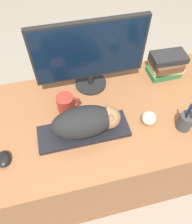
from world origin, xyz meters
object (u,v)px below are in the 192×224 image
keyboard (84,131)px  cat (88,121)px  pen_cup (186,121)px  monitor (90,54)px  book_stack (166,65)px  coffee_mug (66,103)px  computer_mouse (4,159)px  baseball (149,118)px

keyboard → cat: size_ratio=1.35×
keyboard → pen_cup: pen_cup is taller
monitor → keyboard: bearing=-108.8°
keyboard → book_stack: 0.67m
keyboard → coffee_mug: (-0.06, 0.17, 0.04)m
keyboard → computer_mouse: size_ratio=5.35×
monitor → pen_cup: monitor is taller
keyboard → pen_cup: bearing=-9.8°
baseball → computer_mouse: bearing=-176.4°
coffee_mug → monitor: bearing=42.1°
computer_mouse → pen_cup: bearing=-1.6°
coffee_mug → computer_mouse: bearing=-145.1°
cat → computer_mouse: bearing=-171.5°
keyboard → cat: (0.02, 0.00, 0.09)m
monitor → book_stack: monitor is taller
cat → pen_cup: (0.50, -0.09, -0.04)m
keyboard → monitor: bearing=71.2°
monitor → computer_mouse: bearing=-142.5°
cat → pen_cup: size_ratio=1.70×
coffee_mug → pen_cup: size_ratio=0.64×
pen_cup → book_stack: size_ratio=0.96×
computer_mouse → baseball: bearing=3.6°
monitor → coffee_mug: 0.30m
pen_cup → book_stack: pen_cup is taller
cat → coffee_mug: bearing=115.9°
keyboard → pen_cup: 0.53m
computer_mouse → pen_cup: size_ratio=0.43×
monitor → computer_mouse: (-0.52, -0.40, -0.22)m
pen_cup → monitor: bearing=134.0°
keyboard → cat: cat is taller
keyboard → monitor: 0.42m
computer_mouse → keyboard: bearing=9.0°
cat → baseball: size_ratio=4.54×
cat → coffee_mug: (-0.08, 0.17, -0.05)m
pen_cup → book_stack: (0.07, 0.41, 0.02)m
cat → monitor: 0.37m
pen_cup → baseball: size_ratio=2.66×
keyboard → book_stack: size_ratio=2.21×
computer_mouse → cat: bearing=8.5°
book_stack → pen_cup: bearing=-99.8°
cat → computer_mouse: (-0.43, -0.06, -0.08)m
cat → computer_mouse: 0.44m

